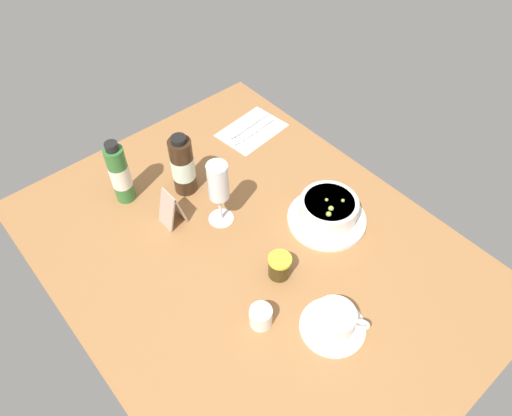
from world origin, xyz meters
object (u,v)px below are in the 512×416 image
(creamer_jug, at_px, (260,316))
(wine_glass, at_px, (218,185))
(coffee_cup, at_px, (335,320))
(sauce_bottle_brown, at_px, (182,166))
(porridge_bowl, at_px, (328,211))
(jam_jar, at_px, (280,266))
(cutlery_setting, at_px, (251,130))
(sauce_bottle_green, at_px, (120,174))
(menu_card, at_px, (171,208))

(creamer_jug, distance_m, wine_glass, 0.32)
(coffee_cup, height_order, sauce_bottle_brown, sauce_bottle_brown)
(wine_glass, relative_size, sauce_bottle_brown, 1.04)
(sauce_bottle_brown, bearing_deg, porridge_bowl, -147.57)
(coffee_cup, height_order, wine_glass, wine_glass)
(porridge_bowl, xyz_separation_m, wine_glass, (0.18, 0.20, 0.09))
(wine_glass, bearing_deg, creamer_jug, 157.98)
(porridge_bowl, relative_size, jam_jar, 3.29)
(porridge_bowl, xyz_separation_m, coffee_cup, (-0.21, 0.20, -0.01))
(coffee_cup, bearing_deg, creamer_jug, 45.37)
(porridge_bowl, xyz_separation_m, sauce_bottle_brown, (0.32, 0.20, 0.05))
(creamer_jug, relative_size, wine_glass, 0.31)
(cutlery_setting, relative_size, creamer_jug, 3.51)
(coffee_cup, xyz_separation_m, jam_jar, (0.17, -0.00, 0.00))
(coffee_cup, relative_size, sauce_bottle_brown, 0.79)
(porridge_bowl, height_order, wine_glass, wine_glass)
(coffee_cup, relative_size, jam_jar, 2.34)
(creamer_jug, relative_size, sauce_bottle_brown, 0.33)
(sauce_bottle_green, bearing_deg, cutlery_setting, -91.14)
(porridge_bowl, relative_size, sauce_bottle_brown, 1.11)
(porridge_bowl, distance_m, wine_glass, 0.28)
(wine_glass, distance_m, sauce_bottle_brown, 0.15)
(coffee_cup, bearing_deg, sauce_bottle_brown, 0.52)
(coffee_cup, distance_m, menu_card, 0.47)
(sauce_bottle_green, bearing_deg, jam_jar, -161.89)
(wine_glass, distance_m, jam_jar, 0.24)
(creamer_jug, relative_size, jam_jar, 0.97)
(sauce_bottle_brown, bearing_deg, sauce_bottle_green, 60.56)
(coffee_cup, relative_size, menu_card, 1.40)
(wine_glass, bearing_deg, cutlery_setting, -52.63)
(sauce_bottle_green, bearing_deg, wine_glass, -146.99)
(sauce_bottle_green, xyz_separation_m, menu_card, (-0.15, -0.05, -0.04))
(porridge_bowl, height_order, sauce_bottle_green, sauce_bottle_green)
(creamer_jug, bearing_deg, sauce_bottle_brown, -14.00)
(porridge_bowl, distance_m, coffee_cup, 0.29)
(coffee_cup, distance_m, wine_glass, 0.40)
(wine_glass, bearing_deg, coffee_cup, 179.58)
(porridge_bowl, distance_m, sauce_bottle_green, 0.52)
(wine_glass, bearing_deg, sauce_bottle_brown, 3.10)
(coffee_cup, distance_m, sauce_bottle_brown, 0.54)
(cutlery_setting, height_order, wine_glass, wine_glass)
(creamer_jug, bearing_deg, sauce_bottle_green, 3.35)
(jam_jar, height_order, sauce_bottle_brown, sauce_bottle_brown)
(coffee_cup, bearing_deg, porridge_bowl, -43.26)
(sauce_bottle_brown, relative_size, sauce_bottle_green, 0.95)
(sauce_bottle_brown, xyz_separation_m, sauce_bottle_green, (0.08, 0.13, 0.00))
(creamer_jug, xyz_separation_m, sauce_bottle_brown, (0.42, -0.11, 0.06))
(cutlery_setting, distance_m, wine_glass, 0.37)
(porridge_bowl, height_order, sauce_bottle_brown, sauce_bottle_brown)
(jam_jar, relative_size, sauce_bottle_green, 0.32)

